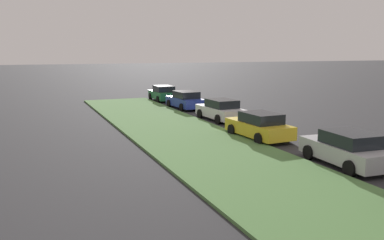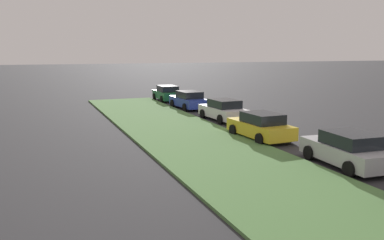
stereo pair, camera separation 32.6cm
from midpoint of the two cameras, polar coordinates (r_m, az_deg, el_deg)
grass_median at (r=13.61m, az=16.15°, el=-11.25°), size 60.00×6.00×0.12m
parked_car_silver at (r=18.49m, az=20.15°, el=-3.80°), size 4.40×2.21×1.47m
parked_car_yellow at (r=22.90m, az=8.86°, el=-0.82°), size 4.39×2.20×1.47m
parked_car_white at (r=28.72m, az=3.66°, el=1.39°), size 4.38×2.18×1.47m
parked_car_blue at (r=34.36m, az=-1.19°, el=2.76°), size 4.39×2.19×1.47m
parked_car_green at (r=39.79m, az=-4.22°, el=3.68°), size 4.34×2.10×1.47m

